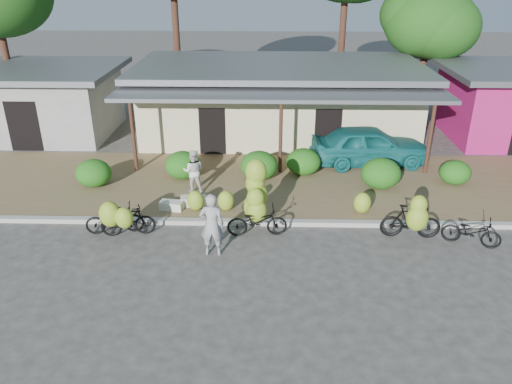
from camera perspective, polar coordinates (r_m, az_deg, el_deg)
ground at (r=14.06m, az=3.16°, el=-7.66°), size 100.00×100.00×0.00m
sidewalk at (r=18.45m, az=2.80°, el=0.87°), size 60.00×6.00×0.12m
curb at (r=15.75m, az=2.99°, el=-3.52°), size 60.00×0.25×0.15m
shop_main at (r=23.52m, az=2.62°, el=10.49°), size 13.00×8.50×3.35m
shop_pink at (r=26.01m, az=26.75°, el=9.17°), size 6.00×6.00×3.25m
shop_grey at (r=25.85m, az=-22.94°, el=9.65°), size 7.00×6.00×3.15m
tree_near_right at (r=27.71m, az=18.75°, el=18.18°), size 4.66×4.50×6.64m
hedge_0 at (r=18.90m, az=-18.07°, el=2.07°), size 1.29×1.16×1.00m
hedge_1 at (r=18.83m, az=-8.35°, el=3.06°), size 1.34×1.21×1.05m
hedge_2 at (r=18.54m, az=0.34°, el=3.05°), size 1.39×1.26×1.09m
hedge_3 at (r=19.06m, az=5.45°, el=3.46°), size 1.31×1.18×1.03m
hedge_4 at (r=18.34m, az=14.08°, el=2.06°), size 1.42×1.28×1.11m
hedge_5 at (r=19.56m, az=21.80°, el=2.08°), size 1.14×1.03×0.89m
bike_far_left at (r=15.54m, az=-15.96°, el=-2.90°), size 1.82×1.35×1.36m
bike_left at (r=15.33m, az=-14.50°, el=-3.15°), size 1.67×1.22×1.24m
bike_center at (r=15.02m, az=0.05°, el=-1.58°), size 1.85×1.22×2.25m
bike_right at (r=15.30m, az=17.45°, el=-3.01°), size 1.81×1.22×1.67m
bike_far_right at (r=15.79m, az=23.42°, el=-4.18°), size 1.74×1.11×0.86m
loose_banana_a at (r=16.38m, az=-6.93°, el=-0.98°), size 0.55×0.47×0.69m
loose_banana_b at (r=16.29m, az=-3.46°, el=-0.99°), size 0.54×0.46×0.68m
loose_banana_c at (r=16.45m, az=12.05°, el=-1.22°), size 0.57×0.48×0.71m
sack_near at (r=16.82m, az=-7.15°, el=-1.00°), size 0.89×0.50×0.30m
sack_far at (r=16.63m, az=-9.62°, el=-1.52°), size 0.80×0.49×0.28m
vendor at (r=13.86m, az=-5.08°, el=-3.74°), size 0.69×0.45×1.88m
bystander at (r=17.58m, az=-7.17°, el=2.40°), size 0.75×0.59×1.54m
teal_van at (r=20.39m, az=12.84°, el=5.21°), size 4.77×2.27×1.58m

